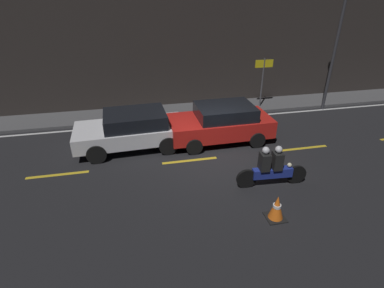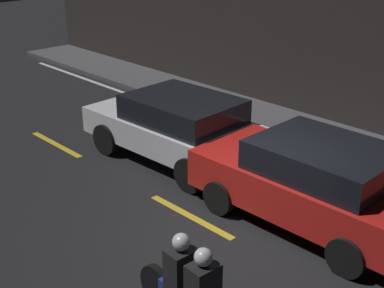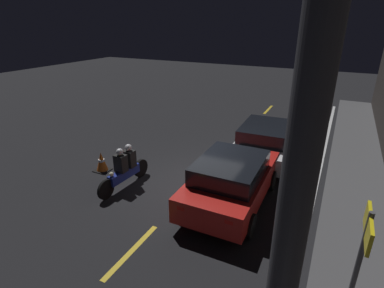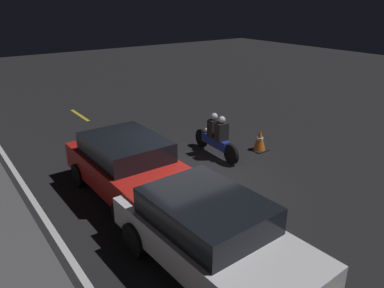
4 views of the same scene
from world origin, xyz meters
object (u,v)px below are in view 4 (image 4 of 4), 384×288
object	(u,v)px
traffic_cone_near	(260,140)
motorcycle	(217,137)
sedan_white	(211,233)
taxi_red	(129,165)

from	to	relation	value
traffic_cone_near	motorcycle	bearing A→B (deg)	71.74
sedan_white	taxi_red	distance (m)	3.49
taxi_red	traffic_cone_near	world-z (taller)	taxi_red
motorcycle	traffic_cone_near	world-z (taller)	motorcycle
taxi_red	traffic_cone_near	distance (m)	4.84
sedan_white	taxi_red	xyz separation A→B (m)	(3.49, -0.12, 0.01)
taxi_red	motorcycle	world-z (taller)	taxi_red
motorcycle	taxi_red	bearing A→B (deg)	103.66
taxi_red	motorcycle	bearing A→B (deg)	99.25
taxi_red	sedan_white	bearing A→B (deg)	-2.64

